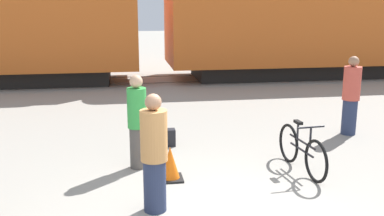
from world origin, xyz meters
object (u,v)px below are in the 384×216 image
at_px(person_in_red, 351,96).
at_px(backpack, 168,138).
at_px(freight_train, 152,7).
at_px(person_in_green, 137,122).
at_px(traffic_cone, 170,164).
at_px(person_in_tan, 154,154).
at_px(bicycle_black, 302,150).

distance_m(person_in_red, backpack, 4.00).
relative_size(freight_train, backpack, 77.56).
height_order(freight_train, backpack, freight_train).
bearing_deg(backpack, person_in_red, 3.14).
distance_m(person_in_green, person_in_red, 4.76).
distance_m(freight_train, traffic_cone, 9.89).
relative_size(person_in_green, traffic_cone, 2.94).
height_order(person_in_tan, backpack, person_in_tan).
distance_m(bicycle_black, backpack, 2.69).
xyz_separation_m(freight_train, backpack, (-0.28, -7.86, -2.45)).
distance_m(bicycle_black, person_in_green, 2.80).
bearing_deg(person_in_tan, person_in_green, -40.67).
bearing_deg(person_in_red, person_in_tan, 133.34).
bearing_deg(bicycle_black, freight_train, 100.58).
bearing_deg(traffic_cone, freight_train, 87.48).
bearing_deg(bicycle_black, traffic_cone, -179.68).
height_order(person_in_green, traffic_cone, person_in_green).
bearing_deg(traffic_cone, person_in_green, 128.46).
xyz_separation_m(person_in_green, backpack, (0.63, 1.12, -0.64)).
bearing_deg(traffic_cone, backpack, 85.19).
height_order(person_in_tan, traffic_cone, person_in_tan).
bearing_deg(backpack, traffic_cone, -94.81).
xyz_separation_m(freight_train, person_in_tan, (-0.75, -10.66, -1.80)).
distance_m(person_in_tan, traffic_cone, 1.25).
xyz_separation_m(person_in_green, person_in_tan, (0.16, -1.68, -0.00)).
distance_m(person_in_red, traffic_cone, 4.56).
height_order(person_in_green, person_in_red, person_in_red).
bearing_deg(person_in_green, freight_train, -53.58).
xyz_separation_m(bicycle_black, traffic_cone, (-2.21, -0.01, -0.11)).
xyz_separation_m(bicycle_black, person_in_tan, (-2.54, -1.08, 0.44)).
height_order(bicycle_black, person_in_red, person_in_red).
relative_size(person_in_red, backpack, 4.97).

